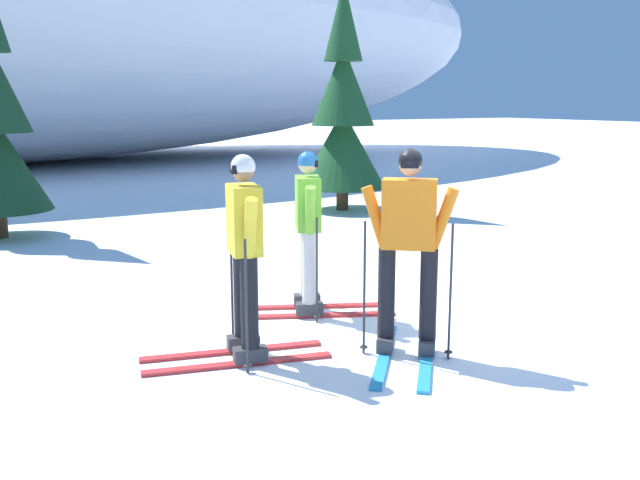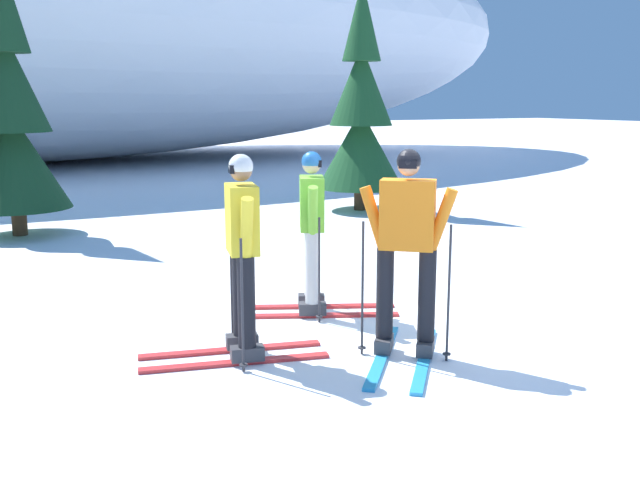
{
  "view_description": "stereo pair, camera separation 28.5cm",
  "coord_description": "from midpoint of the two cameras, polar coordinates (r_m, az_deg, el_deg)",
  "views": [
    {
      "loc": [
        -4.25,
        -5.0,
        2.21
      ],
      "look_at": [
        -0.97,
        0.58,
        0.95
      ],
      "focal_mm": 40.65,
      "sensor_mm": 36.0,
      "label": 1
    },
    {
      "loc": [
        -4.0,
        -5.14,
        2.21
      ],
      "look_at": [
        -0.97,
        0.58,
        0.95
      ],
      "focal_mm": 40.65,
      "sensor_mm": 36.0,
      "label": 2
    }
  ],
  "objects": [
    {
      "name": "pine_tree_far_right",
      "position": [
        14.58,
        1.24,
        9.73
      ],
      "size": [
        1.74,
        1.74,
        4.5
      ],
      "color": "#47301E",
      "rests_on": "ground"
    },
    {
      "name": "skier_lime_jacket",
      "position": [
        7.47,
        -1.99,
        0.81
      ],
      "size": [
        1.62,
        1.06,
        1.69
      ],
      "color": "red",
      "rests_on": "ground"
    },
    {
      "name": "ground_plane",
      "position": [
        6.9,
        8.3,
        -7.79
      ],
      "size": [
        120.0,
        120.0,
        0.0
      ],
      "primitive_type": "plane",
      "color": "white"
    },
    {
      "name": "skier_yellow_jacket",
      "position": [
        6.16,
        -7.33,
        -1.08
      ],
      "size": [
        1.67,
        0.82,
        1.77
      ],
      "color": "red",
      "rests_on": "ground"
    },
    {
      "name": "skier_orange_jacket",
      "position": [
        6.23,
        5.67,
        -0.55
      ],
      "size": [
        1.38,
        1.5,
        1.81
      ],
      "color": "#2893CC",
      "rests_on": "ground"
    }
  ]
}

